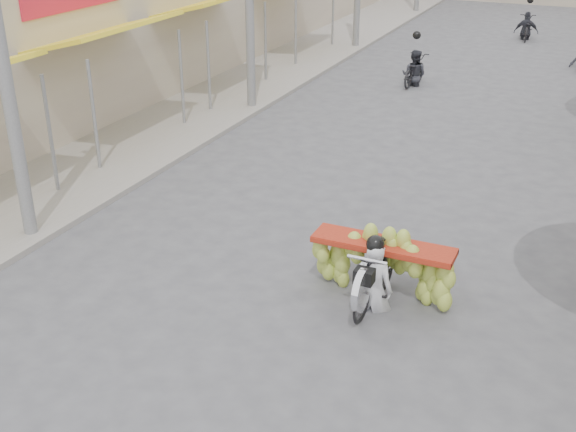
# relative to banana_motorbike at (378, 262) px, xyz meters

# --- Properties ---
(ground) EXTENTS (120.00, 120.00, 0.00)m
(ground) POSITION_rel_banana_motorbike_xyz_m (-1.07, -3.48, -0.69)
(ground) COLOR #515156
(ground) RESTS_ON ground
(sidewalk_left) EXTENTS (4.00, 60.00, 0.12)m
(sidewalk_left) POSITION_rel_banana_motorbike_xyz_m (-8.07, 11.52, -0.63)
(sidewalk_left) COLOR gray
(sidewalk_left) RESTS_ON ground
(banana_motorbike) EXTENTS (2.22, 1.88, 2.07)m
(banana_motorbike) POSITION_rel_banana_motorbike_xyz_m (0.00, 0.00, 0.00)
(banana_motorbike) COLOR black
(banana_motorbike) RESTS_ON ground
(bg_motorbike_a) EXTENTS (0.82, 1.69, 1.95)m
(bg_motorbike_a) POSITION_rel_banana_motorbike_xyz_m (-2.95, 13.05, 0.05)
(bg_motorbike_a) COLOR black
(bg_motorbike_a) RESTS_ON ground
(bg_motorbike_c) EXTENTS (1.02, 1.73, 1.95)m
(bg_motorbike_c) POSITION_rel_banana_motorbike_xyz_m (-0.64, 21.96, 0.10)
(bg_motorbike_c) COLOR black
(bg_motorbike_c) RESTS_ON ground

